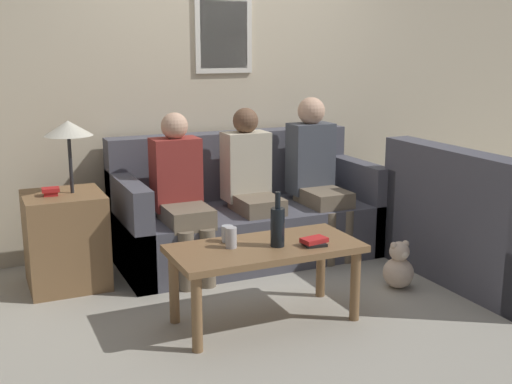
% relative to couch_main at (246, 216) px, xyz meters
% --- Properties ---
extents(ground_plane, '(16.00, 16.00, 0.00)m').
position_rel_couch_main_xyz_m(ground_plane, '(0.00, -0.55, -0.32)').
color(ground_plane, '#ADA899').
extents(wall_back, '(9.00, 0.08, 2.60)m').
position_rel_couch_main_xyz_m(wall_back, '(0.00, 0.47, 0.99)').
color(wall_back, beige).
rests_on(wall_back, ground_plane).
extents(couch_main, '(2.01, 0.91, 0.94)m').
position_rel_couch_main_xyz_m(couch_main, '(0.00, 0.00, 0.00)').
color(couch_main, '#4C4C56').
rests_on(couch_main, ground_plane).
extents(couch_side, '(0.91, 1.40, 0.94)m').
position_rel_couch_main_xyz_m(couch_side, '(1.35, -1.17, 0.00)').
color(couch_side, '#4C4C56').
rests_on(couch_side, ground_plane).
extents(coffee_table, '(1.12, 0.53, 0.48)m').
position_rel_couch_main_xyz_m(coffee_table, '(-0.39, -1.20, 0.09)').
color(coffee_table, olive).
rests_on(coffee_table, ground_plane).
extents(side_table_with_lamp, '(0.52, 0.52, 1.14)m').
position_rel_couch_main_xyz_m(side_table_with_lamp, '(-1.38, -0.10, 0.05)').
color(side_table_with_lamp, olive).
rests_on(side_table_with_lamp, ground_plane).
extents(wine_bottle, '(0.08, 0.08, 0.33)m').
position_rel_couch_main_xyz_m(wine_bottle, '(-0.33, -1.24, 0.29)').
color(wine_bottle, black).
rests_on(wine_bottle, coffee_table).
extents(drinking_glass, '(0.07, 0.07, 0.10)m').
position_rel_couch_main_xyz_m(drinking_glass, '(-0.57, -1.04, 0.21)').
color(drinking_glass, silver).
rests_on(drinking_glass, coffee_table).
extents(book_stack, '(0.16, 0.13, 0.04)m').
position_rel_couch_main_xyz_m(book_stack, '(-0.13, -1.32, 0.18)').
color(book_stack, black).
rests_on(book_stack, coffee_table).
extents(soda_can, '(0.07, 0.07, 0.12)m').
position_rel_couch_main_xyz_m(soda_can, '(-0.59, -1.16, 0.22)').
color(soda_can, '#BCBCC1').
rests_on(soda_can, coffee_table).
extents(person_left, '(0.34, 0.60, 1.16)m').
position_rel_couch_main_xyz_m(person_left, '(-0.59, -0.21, 0.30)').
color(person_left, '#756651').
rests_on(person_left, ground_plane).
extents(person_middle, '(0.34, 0.58, 1.16)m').
position_rel_couch_main_xyz_m(person_middle, '(-0.02, -0.15, 0.31)').
color(person_middle, '#756651').
rests_on(person_middle, ground_plane).
extents(person_right, '(0.34, 0.61, 1.22)m').
position_rel_couch_main_xyz_m(person_right, '(0.55, -0.14, 0.34)').
color(person_right, '#756651').
rests_on(person_right, ground_plane).
extents(teddy_bear, '(0.21, 0.21, 0.33)m').
position_rel_couch_main_xyz_m(teddy_bear, '(0.67, -1.08, -0.17)').
color(teddy_bear, beige).
rests_on(teddy_bear, ground_plane).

